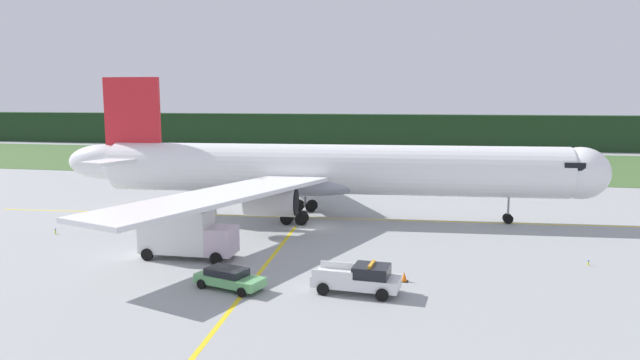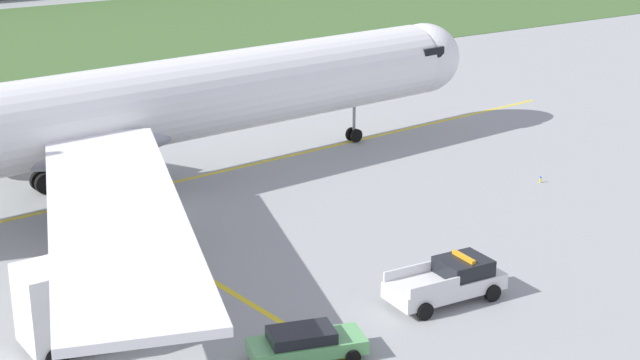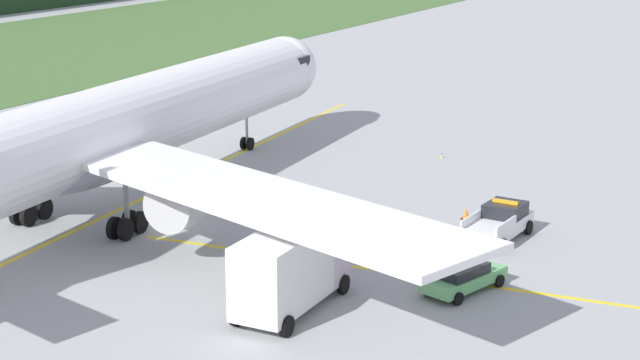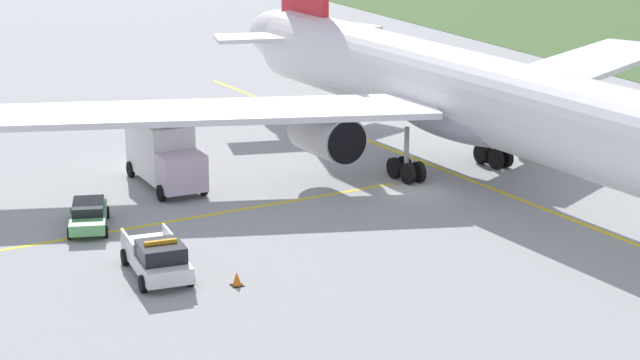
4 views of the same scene
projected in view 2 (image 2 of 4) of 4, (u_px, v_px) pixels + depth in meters
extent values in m
plane|color=#999C9C|center=(146.00, 216.00, 52.05)|extent=(320.00, 320.00, 0.00)
cube|color=yellow|center=(131.00, 192.00, 55.73)|extent=(70.75, 6.48, 0.01)
cylinder|color=white|center=(125.00, 109.00, 54.17)|extent=(44.63, 8.69, 4.84)
ellipsoid|color=white|center=(423.00, 58.00, 67.83)|extent=(5.73, 5.29, 4.84)
ellipsoid|color=#A5A7B8|center=(91.00, 139.00, 53.28)|extent=(12.45, 6.12, 2.66)
cube|color=black|center=(411.00, 48.00, 66.87)|extent=(2.19, 4.74, 0.70)
cylinder|color=black|center=(35.00, 121.00, 59.18)|extent=(0.33, 2.37, 2.37)
cube|color=white|center=(115.00, 211.00, 40.39)|extent=(12.64, 24.59, 0.35)
cylinder|color=#AFAFAF|center=(120.00, 194.00, 46.42)|extent=(4.57, 2.95, 2.58)
cylinder|color=black|center=(160.00, 185.00, 47.73)|extent=(0.33, 2.37, 2.37)
cylinder|color=gray|center=(354.00, 117.00, 65.14)|extent=(0.20, 0.20, 2.50)
cylinder|color=black|center=(351.00, 134.00, 65.73)|extent=(0.92, 0.30, 0.90)
cylinder|color=black|center=(356.00, 136.00, 65.34)|extent=(0.92, 0.30, 0.90)
cylinder|color=gray|center=(52.00, 159.00, 55.59)|extent=(0.28, 0.28, 2.50)
cylinder|color=black|center=(68.00, 179.00, 56.14)|extent=(1.22, 0.40, 1.20)
cylinder|color=black|center=(63.00, 176.00, 56.66)|extent=(1.22, 0.40, 1.20)
cylinder|color=black|center=(45.00, 184.00, 55.31)|extent=(1.22, 0.40, 1.20)
cylinder|color=black|center=(40.00, 181.00, 55.83)|extent=(1.22, 0.40, 1.20)
cylinder|color=gray|center=(102.00, 187.00, 50.91)|extent=(0.28, 0.28, 2.50)
cylinder|color=black|center=(113.00, 205.00, 51.98)|extent=(1.22, 0.40, 1.20)
cylinder|color=black|center=(119.00, 208.00, 51.46)|extent=(1.22, 0.40, 1.20)
cylinder|color=black|center=(89.00, 210.00, 51.16)|extent=(1.22, 0.40, 1.20)
cylinder|color=black|center=(95.00, 214.00, 50.64)|extent=(1.22, 0.40, 1.20)
cube|color=silver|center=(445.00, 285.00, 41.89)|extent=(5.42, 2.39, 0.70)
cube|color=black|center=(463.00, 266.00, 42.11)|extent=(2.24, 2.02, 0.70)
cube|color=silver|center=(408.00, 271.00, 41.91)|extent=(2.54, 0.27, 0.45)
cube|color=silver|center=(435.00, 288.00, 40.31)|extent=(2.54, 0.27, 0.45)
cube|color=orange|center=(464.00, 257.00, 41.98)|extent=(0.30, 1.44, 0.16)
cylinder|color=black|center=(463.00, 276.00, 43.70)|extent=(0.77, 0.29, 0.76)
cylinder|color=black|center=(493.00, 293.00, 41.99)|extent=(0.77, 0.29, 0.76)
cylinder|color=black|center=(397.00, 293.00, 42.02)|extent=(0.77, 0.29, 0.76)
cylinder|color=black|center=(425.00, 311.00, 40.30)|extent=(0.77, 0.29, 0.76)
cube|color=silver|center=(170.00, 288.00, 39.90)|extent=(1.95, 2.44, 2.00)
cube|color=silver|center=(87.00, 296.00, 37.80)|extent=(5.22, 2.51, 3.20)
cylinder|color=#99999E|center=(115.00, 328.00, 38.89)|extent=(0.77, 0.12, 1.04)
cylinder|color=#99999E|center=(65.00, 342.00, 37.78)|extent=(0.77, 0.12, 1.04)
cylinder|color=black|center=(158.00, 300.00, 41.15)|extent=(0.91, 0.28, 0.90)
cylinder|color=black|center=(184.00, 321.00, 39.28)|extent=(0.91, 0.28, 0.90)
cylinder|color=black|center=(35.00, 334.00, 38.27)|extent=(0.91, 0.28, 0.90)
cylinder|color=black|center=(57.00, 358.00, 36.40)|extent=(0.91, 0.28, 0.90)
cube|color=#64B169|center=(307.00, 346.00, 37.05)|extent=(4.76, 2.92, 0.55)
cube|color=black|center=(301.00, 335.00, 36.83)|extent=(2.82, 2.16, 0.45)
cylinder|color=black|center=(339.00, 336.00, 38.36)|extent=(0.63, 0.34, 0.60)
cylinder|color=black|center=(353.00, 357.00, 36.77)|extent=(0.63, 0.34, 0.60)
cylinder|color=black|center=(262.00, 347.00, 37.50)|extent=(0.63, 0.34, 0.60)
cube|color=black|center=(451.00, 265.00, 45.71)|extent=(0.51, 0.51, 0.03)
cone|color=orange|center=(451.00, 259.00, 45.61)|extent=(0.39, 0.39, 0.61)
cylinder|color=yellow|center=(540.00, 180.00, 57.31)|extent=(0.10, 0.10, 0.28)
sphere|color=blue|center=(541.00, 177.00, 57.25)|extent=(0.12, 0.12, 0.12)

